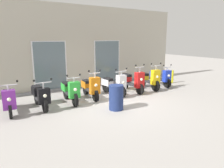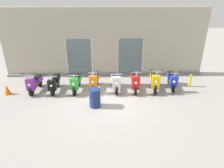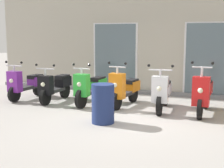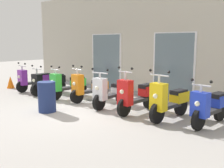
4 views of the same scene
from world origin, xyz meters
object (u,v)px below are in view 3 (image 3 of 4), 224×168
Objects in this scene: scooter_black at (55,86)px; scooter_orange at (125,89)px; scooter_purple at (26,83)px; scooter_green at (91,88)px; trash_bin at (103,104)px; scooter_red at (203,93)px; scooter_white at (163,92)px.

scooter_orange is (2.06, 0.15, 0.01)m from scooter_black.
scooter_purple and scooter_green have the same top height.
scooter_black is at bearing 143.21° from trash_bin.
scooter_purple reaches higher than scooter_black.
scooter_purple is 5.14m from scooter_red.
scooter_green is 0.95m from scooter_orange.
scooter_purple is 3.08m from scooter_orange.
scooter_white is at bearing -0.17° from scooter_purple.
trash_bin is (0.08, -1.75, -0.03)m from scooter_orange.
scooter_black is 2.07m from scooter_orange.
scooter_green is at bearing 179.82° from scooter_white.
scooter_black is 4.13m from scooter_red.
scooter_purple is 1.00× the size of scooter_orange.
scooter_orange is 2.07m from scooter_red.
scooter_white is 1.85× the size of trash_bin.
scooter_orange reaches higher than scooter_green.
scooter_purple is at bearing 179.34° from scooter_black.
scooter_white reaches higher than trash_bin.
scooter_purple is 2.13m from scooter_green.
trash_bin is at bearing -121.65° from scooter_white.
scooter_orange is 1.07m from scooter_white.
scooter_black is 2.67m from trash_bin.
scooter_green is 0.98× the size of scooter_red.
scooter_white is 1.00m from scooter_red.
scooter_green reaches higher than scooter_black.
scooter_purple is 3.54m from trash_bin.
scooter_red is (2.06, -0.17, 0.05)m from scooter_orange.
scooter_purple is 1.80× the size of trash_bin.
scooter_white is (2.01, -0.01, -0.00)m from scooter_green.
scooter_black is (1.01, -0.01, -0.02)m from scooter_purple.
scooter_orange is (3.07, 0.14, -0.00)m from scooter_purple.
scooter_white is at bearing -0.01° from scooter_black.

